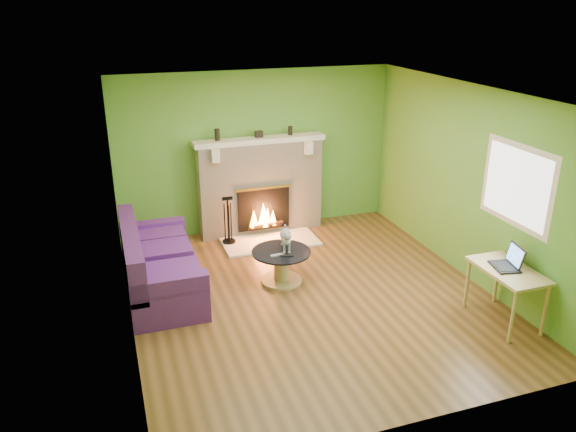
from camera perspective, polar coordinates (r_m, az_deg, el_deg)
The scene contains 22 objects.
floor at distance 7.38m, azimuth 2.30°, elevation -8.06°, with size 5.00×5.00×0.00m, color #563718.
ceiling at distance 6.52m, azimuth 2.64°, elevation 12.30°, with size 5.00×5.00×0.00m, color white.
wall_back at distance 9.11m, azimuth -3.21°, elevation 6.52°, with size 5.00×5.00×0.00m, color #548D2E.
wall_front at distance 4.80m, azimuth 13.32°, elevation -8.14°, with size 5.00×5.00×0.00m, color #548D2E.
wall_left at distance 6.43m, azimuth -16.61°, elevation -0.75°, with size 5.00×5.00×0.00m, color #548D2E.
wall_right at distance 7.90m, azimuth 17.90°, elevation 3.18°, with size 5.00×5.00×0.00m, color #548D2E.
window_frame at distance 7.16m, azimuth 22.23°, elevation 2.89°, with size 1.20×1.20×0.00m, color silver.
window_pane at distance 7.15m, azimuth 22.18°, elevation 2.89°, with size 1.06×1.06×0.00m, color white.
fireplace at distance 9.09m, azimuth -2.83°, elevation 3.02°, with size 2.10×0.46×1.58m.
hearth at distance 8.90m, azimuth -1.83°, elevation -2.60°, with size 1.50×0.75×0.03m, color beige.
mantel at distance 8.86m, azimuth -2.88°, elevation 7.70°, with size 2.10×0.28×0.08m, color silver.
sofa at distance 7.54m, azimuth -13.21°, elevation -5.00°, with size 0.91×2.01×0.90m.
coffee_table at distance 7.61m, azimuth -0.68°, elevation -4.89°, with size 0.80×0.80×0.45m.
desk at distance 7.04m, azimuth 21.41°, elevation -5.65°, with size 0.54×0.93×0.68m.
cat at distance 7.52m, azimuth -0.23°, elevation -2.20°, with size 0.19×0.53×0.33m, color slate, non-canonical shape.
remote_silver at distance 7.39m, azimuth -1.14°, elevation -3.99°, with size 0.17×0.04×0.02m, color #949497.
remote_black at distance 7.37m, azimuth -0.11°, elevation -4.06°, with size 0.16×0.04×0.02m, color black.
laptop at distance 6.97m, azimuth 21.26°, elevation -3.95°, with size 0.30×0.34×0.26m, color black, non-canonical shape.
fire_tools at distance 8.74m, azimuth -6.10°, elevation -0.37°, with size 0.20×0.20×0.76m, color black, non-canonical shape.
mantel_vase_left at distance 8.71m, azimuth -7.21°, elevation 8.20°, with size 0.08×0.08×0.18m, color black.
mantel_vase_right at distance 9.02m, azimuth 0.23°, elevation 8.68°, with size 0.07×0.07×0.14m, color black.
mantel_box at distance 8.87m, azimuth -2.98°, elevation 8.31°, with size 0.12×0.08×0.10m, color black.
Camera 1 is at (-2.34, -6.00, 3.61)m, focal length 35.00 mm.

